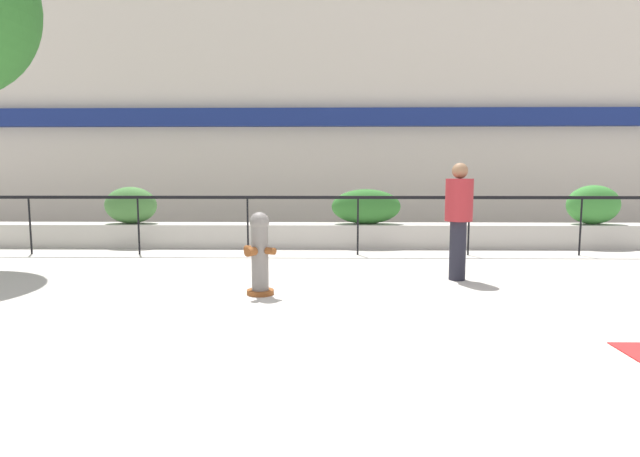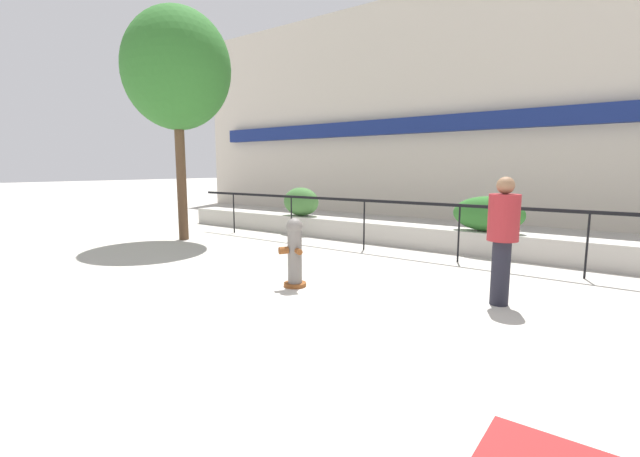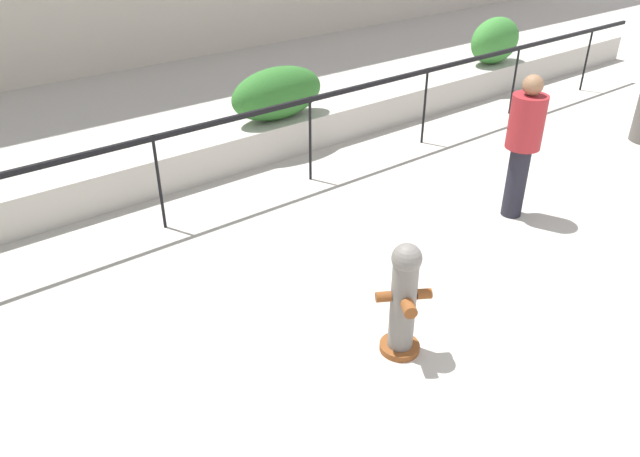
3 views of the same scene
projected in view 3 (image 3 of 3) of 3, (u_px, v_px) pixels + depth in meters
name	position (u px, v px, depth m)	size (l,w,h in m)	color
planter_wall_low	(265.00, 138.00, 9.12)	(18.00, 0.70, 0.50)	#B7B2A8
fence_railing_segment	(310.00, 107.00, 7.98)	(15.00, 0.05, 1.15)	black
hedge_bush_1	(277.00, 93.00, 8.93)	(1.48, 0.62, 0.75)	#2D6B28
hedge_bush_2	(495.00, 41.00, 11.46)	(1.13, 0.62, 0.84)	#387F33
fire_hydrant	(404.00, 299.00, 5.21)	(0.48, 0.48, 1.08)	brown
pedestrian	(524.00, 139.00, 7.13)	(0.57, 0.57, 1.73)	black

